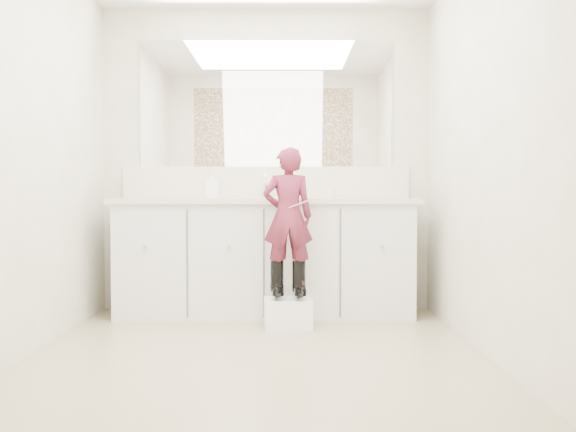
{
  "coord_description": "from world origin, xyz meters",
  "views": [
    {
      "loc": [
        0.16,
        -3.64,
        0.93
      ],
      "look_at": [
        0.17,
        0.66,
        0.78
      ],
      "focal_mm": 40.0,
      "sensor_mm": 36.0,
      "label": 1
    }
  ],
  "objects": [
    {
      "name": "vanity_cabinet",
      "position": [
        0.0,
        1.23,
        0.42
      ],
      "size": [
        2.2,
        0.55,
        0.85
      ],
      "primitive_type": "cube",
      "color": "silver",
      "rests_on": "floor"
    },
    {
      "name": "floor",
      "position": [
        0.0,
        0.0,
        0.0
      ],
      "size": [
        3.0,
        3.0,
        0.0
      ],
      "primitive_type": "plane",
      "color": "#807053",
      "rests_on": "ground"
    },
    {
      "name": "faucet",
      "position": [
        0.0,
        1.38,
        0.94
      ],
      "size": [
        0.08,
        0.08,
        0.1
      ],
      "primitive_type": "cylinder",
      "color": "silver",
      "rests_on": "countertop"
    },
    {
      "name": "cup",
      "position": [
        0.5,
        1.27,
        0.93
      ],
      "size": [
        0.1,
        0.1,
        0.08
      ],
      "primitive_type": "imported",
      "rotation": [
        0.0,
        0.0,
        0.07
      ],
      "color": "beige",
      "rests_on": "countertop"
    },
    {
      "name": "wall_front",
      "position": [
        0.0,
        -1.5,
        1.2
      ],
      "size": [
        2.6,
        0.0,
        2.6
      ],
      "primitive_type": "plane",
      "rotation": [
        -1.57,
        0.0,
        0.0
      ],
      "color": "#BCB3A0",
      "rests_on": "floor"
    },
    {
      "name": "toothbrush",
      "position": [
        0.24,
        0.71,
        0.85
      ],
      "size": [
        0.14,
        0.02,
        0.06
      ],
      "primitive_type": "cylinder",
      "rotation": [
        0.0,
        1.22,
        0.09
      ],
      "color": "#D55395",
      "rests_on": "toddler"
    },
    {
      "name": "wall_back",
      "position": [
        0.0,
        1.5,
        1.2
      ],
      "size": [
        2.6,
        0.0,
        2.6
      ],
      "primitive_type": "plane",
      "rotation": [
        1.57,
        0.0,
        0.0
      ],
      "color": "#BCB3A0",
      "rests_on": "floor"
    },
    {
      "name": "wall_right",
      "position": [
        1.3,
        0.0,
        1.2
      ],
      "size": [
        0.0,
        3.0,
        3.0
      ],
      "primitive_type": "plane",
      "rotation": [
        1.57,
        0.0,
        -1.57
      ],
      "color": "#BCB3A0",
      "rests_on": "floor"
    },
    {
      "name": "wall_left",
      "position": [
        -1.3,
        0.0,
        1.2
      ],
      "size": [
        0.0,
        3.0,
        3.0
      ],
      "primitive_type": "plane",
      "rotation": [
        1.57,
        0.0,
        1.57
      ],
      "color": "#BCB3A0",
      "rests_on": "floor"
    },
    {
      "name": "soap_bottle",
      "position": [
        -0.41,
        1.22,
        1.0
      ],
      "size": [
        0.11,
        0.11,
        0.21
      ],
      "primitive_type": "imported",
      "rotation": [
        0.0,
        0.0,
        0.21
      ],
      "color": "white",
      "rests_on": "countertop"
    },
    {
      "name": "boot_right",
      "position": [
        0.25,
        0.75,
        0.34
      ],
      "size": [
        0.11,
        0.18,
        0.26
      ],
      "primitive_type": null,
      "rotation": [
        0.0,
        0.0,
        0.09
      ],
      "color": "black",
      "rests_on": "step_stool"
    },
    {
      "name": "boot_left",
      "position": [
        0.1,
        0.75,
        0.34
      ],
      "size": [
        0.11,
        0.18,
        0.26
      ],
      "primitive_type": null,
      "rotation": [
        0.0,
        0.0,
        0.09
      ],
      "color": "black",
      "rests_on": "step_stool"
    },
    {
      "name": "countertop",
      "position": [
        0.0,
        1.21,
        0.87
      ],
      "size": [
        2.28,
        0.58,
        0.04
      ],
      "primitive_type": "cube",
      "color": "beige",
      "rests_on": "vanity_cabinet"
    },
    {
      "name": "mirror",
      "position": [
        0.0,
        1.49,
        1.64
      ],
      "size": [
        2.0,
        0.02,
        1.0
      ],
      "primitive_type": "cube",
      "color": "white",
      "rests_on": "wall_back"
    },
    {
      "name": "backsplash",
      "position": [
        0.0,
        1.49,
        1.02
      ],
      "size": [
        2.28,
        0.03,
        0.25
      ],
      "primitive_type": "cube",
      "color": "beige",
      "rests_on": "countertop"
    },
    {
      "name": "toddler",
      "position": [
        0.17,
        0.75,
        0.77
      ],
      "size": [
        0.36,
        0.25,
        0.94
      ],
      "primitive_type": "imported",
      "rotation": [
        0.0,
        0.0,
        3.23
      ],
      "color": "#A03155",
      "rests_on": "step_stool"
    },
    {
      "name": "step_stool",
      "position": [
        0.17,
        0.75,
        0.1
      ],
      "size": [
        0.34,
        0.29,
        0.2
      ],
      "primitive_type": "cube",
      "rotation": [
        0.0,
        0.0,
        0.09
      ],
      "color": "white",
      "rests_on": "floor"
    }
  ]
}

